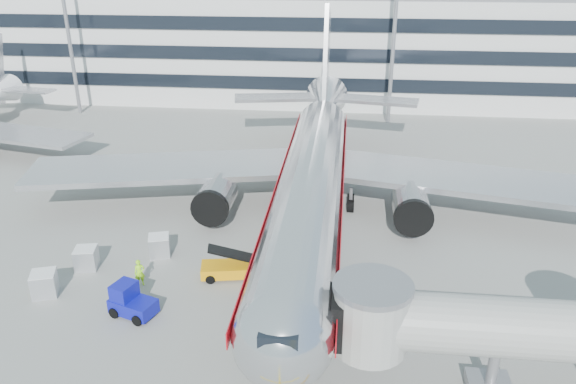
# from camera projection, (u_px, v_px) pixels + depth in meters

# --- Properties ---
(ground) EXTENTS (180.00, 180.00, 0.00)m
(ground) POSITION_uv_depth(u_px,v_px,m) (301.00, 294.00, 37.48)
(ground) COLOR gray
(ground) RESTS_ON ground
(lead_in_line) EXTENTS (0.25, 70.00, 0.01)m
(lead_in_line) POSITION_uv_depth(u_px,v_px,m) (311.00, 227.00, 46.60)
(lead_in_line) COLOR yellow
(lead_in_line) RESTS_ON ground
(main_jet) EXTENTS (50.95, 48.70, 16.06)m
(main_jet) POSITION_uv_depth(u_px,v_px,m) (314.00, 172.00, 46.49)
(main_jet) COLOR silver
(main_jet) RESTS_ON ground
(jet_bridge) EXTENTS (17.80, 4.50, 7.00)m
(jet_bridge) POSITION_uv_depth(u_px,v_px,m) (535.00, 335.00, 27.43)
(jet_bridge) COLOR silver
(jet_bridge) RESTS_ON ground
(terminal) EXTENTS (150.00, 24.25, 15.60)m
(terminal) POSITION_uv_depth(u_px,v_px,m) (334.00, 43.00, 87.24)
(terminal) COLOR silver
(terminal) RESTS_ON ground
(light_mast_west) EXTENTS (2.40, 1.20, 25.45)m
(light_mast_west) POSITION_uv_depth(u_px,v_px,m) (64.00, 2.00, 73.36)
(light_mast_west) COLOR gray
(light_mast_west) RESTS_ON ground
(light_mast_centre) EXTENTS (2.40, 1.20, 25.45)m
(light_mast_centre) POSITION_uv_depth(u_px,v_px,m) (396.00, 5.00, 69.09)
(light_mast_centre) COLOR gray
(light_mast_centre) RESTS_ON ground
(belt_loader) EXTENTS (5.15, 2.57, 2.41)m
(belt_loader) POSITION_uv_depth(u_px,v_px,m) (236.00, 268.00, 39.29)
(belt_loader) COLOR orange
(belt_loader) RESTS_ON ground
(baggage_tug) EXTENTS (3.20, 2.55, 2.11)m
(baggage_tug) POSITION_uv_depth(u_px,v_px,m) (131.00, 302.00, 35.13)
(baggage_tug) COLOR #0D1298
(baggage_tug) RESTS_ON ground
(cargo_container_left) EXTENTS (1.75, 1.75, 1.59)m
(cargo_container_left) POSITION_uv_depth(u_px,v_px,m) (86.00, 258.00, 40.31)
(cargo_container_left) COLOR #BABDC2
(cargo_container_left) RESTS_ON ground
(cargo_container_right) EXTENTS (1.86, 1.86, 1.59)m
(cargo_container_right) POSITION_uv_depth(u_px,v_px,m) (159.00, 246.00, 42.00)
(cargo_container_right) COLOR #BABDC2
(cargo_container_right) RESTS_ON ground
(cargo_container_front) EXTENTS (1.98, 1.98, 1.65)m
(cargo_container_front) POSITION_uv_depth(u_px,v_px,m) (44.00, 284.00, 37.17)
(cargo_container_front) COLOR #BABDC2
(cargo_container_front) RESTS_ON ground
(ramp_worker) EXTENTS (0.84, 0.74, 1.93)m
(ramp_worker) POSITION_uv_depth(u_px,v_px,m) (140.00, 273.00, 38.16)
(ramp_worker) COLOR #A1FF1A
(ramp_worker) RESTS_ON ground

